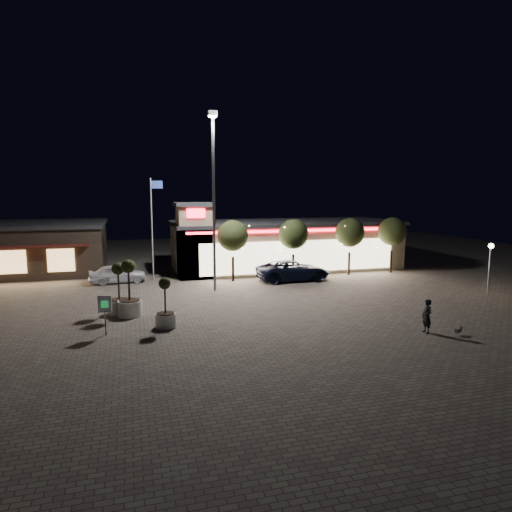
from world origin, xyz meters
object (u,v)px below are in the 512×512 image
object	(u,v)px
white_sedan	(117,274)
valet_sign	(105,307)
pickup_truck	(293,270)
pedestrian	(427,316)
planter_left	(119,298)
planter_mid	(165,312)

from	to	relation	value
white_sedan	valet_sign	xyz separation A→B (m)	(-0.28, -13.18, 0.66)
pickup_truck	pedestrian	distance (m)	14.60
pickup_truck	white_sedan	bearing A→B (deg)	78.25
pedestrian	valet_sign	bearing A→B (deg)	-103.92
white_sedan	pedestrian	xyz separation A→B (m)	(15.08, -17.15, 0.13)
planter_left	pedestrian	bearing A→B (deg)	-28.01
white_sedan	pedestrian	distance (m)	22.84
pedestrian	planter_left	distance (m)	16.74
planter_left	planter_mid	distance (m)	4.11
white_sedan	valet_sign	bearing A→B (deg)	171.34
pickup_truck	planter_left	world-z (taller)	planter_left
pedestrian	planter_mid	bearing A→B (deg)	-109.30
pedestrian	white_sedan	bearing A→B (deg)	-138.09
planter_mid	white_sedan	bearing A→B (deg)	101.87
planter_mid	valet_sign	distance (m)	3.04
planter_mid	valet_sign	world-z (taller)	planter_mid
pickup_truck	planter_mid	bearing A→B (deg)	132.54
planter_left	planter_mid	xyz separation A→B (m)	(2.35, -3.37, -0.11)
pedestrian	pickup_truck	bearing A→B (deg)	-172.65
pedestrian	planter_mid	size ratio (longest dim) A/B	0.65
pedestrian	planter_mid	distance (m)	13.21
planter_left	pickup_truck	bearing A→B (deg)	26.96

